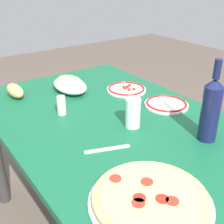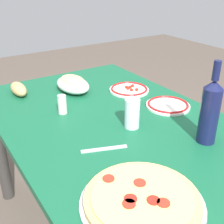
% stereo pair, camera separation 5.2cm
% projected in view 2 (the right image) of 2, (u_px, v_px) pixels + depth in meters
% --- Properties ---
extents(dining_table, '(1.36, 0.90, 0.72)m').
position_uv_depth(dining_table, '(112.00, 140.00, 1.33)').
color(dining_table, '#145938').
rests_on(dining_table, ground).
extents(pepperoni_pizza, '(0.35, 0.35, 0.03)m').
position_uv_depth(pepperoni_pizza, '(142.00, 200.00, 0.80)').
color(pepperoni_pizza, '#B7B7BC').
rests_on(pepperoni_pizza, dining_table).
extents(baked_pasta_dish, '(0.24, 0.15, 0.08)m').
position_uv_depth(baked_pasta_dish, '(73.00, 84.00, 1.55)').
color(baked_pasta_dish, white).
rests_on(baked_pasta_dish, dining_table).
extents(wine_bottle, '(0.07, 0.07, 0.31)m').
position_uv_depth(wine_bottle, '(210.00, 111.00, 1.05)').
color(wine_bottle, '#141942').
rests_on(wine_bottle, dining_table).
extents(water_glass, '(0.06, 0.06, 0.12)m').
position_uv_depth(water_glass, '(132.00, 113.00, 1.18)').
color(water_glass, silver).
rests_on(water_glass, dining_table).
extents(side_plate_near, '(0.21, 0.21, 0.02)m').
position_uv_depth(side_plate_near, '(168.00, 105.00, 1.38)').
color(side_plate_near, white).
rests_on(side_plate_near, dining_table).
extents(side_plate_far, '(0.21, 0.21, 0.02)m').
position_uv_depth(side_plate_far, '(129.00, 89.00, 1.56)').
color(side_plate_far, white).
rests_on(side_plate_far, dining_table).
extents(bread_loaf, '(0.16, 0.07, 0.06)m').
position_uv_depth(bread_loaf, '(19.00, 89.00, 1.50)').
color(bread_loaf, tan).
rests_on(bread_loaf, dining_table).
extents(spice_shaker, '(0.04, 0.04, 0.09)m').
position_uv_depth(spice_shaker, '(62.00, 104.00, 1.30)').
color(spice_shaker, silver).
rests_on(spice_shaker, dining_table).
extents(fork_left, '(0.07, 0.17, 0.00)m').
position_uv_depth(fork_left, '(104.00, 149.00, 1.05)').
color(fork_left, '#B7B7BC').
rests_on(fork_left, dining_table).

